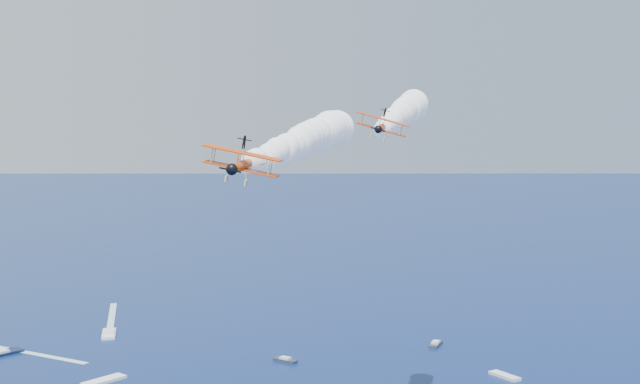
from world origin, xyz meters
TOP-DOWN VIEW (x-y plane):
  - biplane_lead at (15.08, 20.44)m, footprint 10.56×10.96m
  - biplane_trail at (-14.85, 9.73)m, footprint 12.08×12.68m
  - smoke_trail_lead at (34.99, 37.78)m, footprint 55.12×54.68m
  - smoke_trail_trail at (5.57, 26.46)m, footprint 55.10×54.18m

SIDE VIEW (x-z plane):
  - biplane_trail at x=-14.85m, z-range 52.97..60.45m
  - smoke_trail_trail at x=5.57m, z-range 53.76..63.62m
  - biplane_lead at x=15.08m, z-range 57.17..64.07m
  - smoke_trail_lead at x=34.99m, z-range 57.67..67.53m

